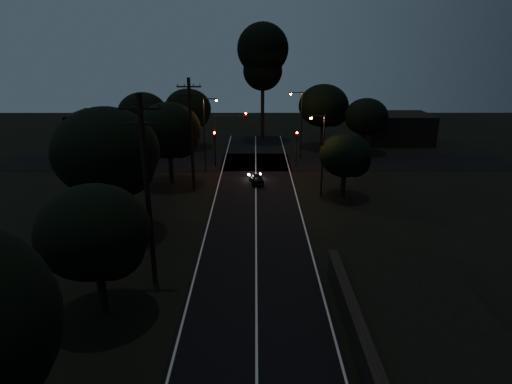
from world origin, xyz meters
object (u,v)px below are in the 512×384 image
object	(u,v)px
signal_right	(297,142)
streetlight_b	(300,120)
tall_pine	(263,56)
car	(257,178)
signal_mast	(230,129)
utility_pole_mid	(147,190)
utility_pole_far	(191,133)
signal_left	(215,142)
streetlight_c	(321,150)
streetlight_a	(206,130)

from	to	relation	value
signal_right	streetlight_b	xyz separation A→B (m)	(0.71, 4.01, 1.80)
tall_pine	streetlight_b	size ratio (longest dim) A/B	2.02
tall_pine	signal_right	world-z (taller)	tall_pine
car	tall_pine	bearing A→B (deg)	-100.71
tall_pine	signal_mast	world-z (taller)	tall_pine
utility_pole_mid	utility_pole_far	distance (m)	17.00
signal_left	signal_right	distance (m)	9.20
signal_left	utility_pole_far	bearing A→B (deg)	-99.94
streetlight_b	streetlight_c	bearing A→B (deg)	-87.86
tall_pine	signal_mast	bearing A→B (deg)	-104.62
tall_pine	streetlight_b	xyz separation A→B (m)	(4.31, -11.00, -7.04)
utility_pole_mid	signal_left	world-z (taller)	utility_pole_mid
utility_pole_far	tall_pine	size ratio (longest dim) A/B	0.65
tall_pine	utility_pole_mid	bearing A→B (deg)	-99.93
streetlight_a	streetlight_b	distance (m)	12.19
streetlight_b	streetlight_c	size ratio (longest dim) A/B	1.07
tall_pine	signal_left	bearing A→B (deg)	-110.46
signal_left	signal_mast	distance (m)	2.26
streetlight_b	signal_right	bearing A→B (deg)	-100.00
signal_mast	streetlight_b	bearing A→B (deg)	25.99
utility_pole_far	tall_pine	bearing A→B (deg)	73.07
signal_left	car	distance (m)	8.09
tall_pine	signal_right	distance (m)	17.79
streetlight_b	car	size ratio (longest dim) A/B	2.64
signal_mast	streetlight_b	world-z (taller)	streetlight_b
streetlight_b	signal_mast	bearing A→B (deg)	-154.01
streetlight_a	streetlight_c	distance (m)	13.72
utility_pole_mid	signal_left	xyz separation A→B (m)	(1.40, 24.99, -2.90)
utility_pole_far	signal_right	size ratio (longest dim) A/B	2.56
utility_pole_far	tall_pine	world-z (taller)	tall_pine
utility_pole_far	tall_pine	distance (m)	24.83
streetlight_c	tall_pine	bearing A→B (deg)	100.93
utility_pole_mid	utility_pole_far	xyz separation A→B (m)	(0.00, 17.00, -0.25)
utility_pole_far	tall_pine	xyz separation A→B (m)	(7.00, 23.00, 6.19)
signal_right	streetlight_a	world-z (taller)	streetlight_a
signal_right	car	world-z (taller)	signal_right
signal_right	utility_pole_far	bearing A→B (deg)	-143.00
tall_pine	streetlight_a	size ratio (longest dim) A/B	2.02
signal_mast	car	world-z (taller)	signal_mast
utility_pole_far	signal_left	xyz separation A→B (m)	(1.40, 7.99, -2.65)
signal_left	car	world-z (taller)	signal_left
utility_pole_mid	signal_right	distance (m)	27.30
utility_pole_far	car	size ratio (longest dim) A/B	3.46
streetlight_b	signal_left	bearing A→B (deg)	-157.95
signal_mast	streetlight_a	bearing A→B (deg)	-140.23
utility_pole_mid	streetlight_a	world-z (taller)	utility_pole_mid
utility_pole_far	signal_mast	bearing A→B (deg)	68.89
streetlight_c	car	xyz separation A→B (m)	(-5.76, 3.80, -3.83)
utility_pole_far	signal_left	bearing A→B (deg)	80.06
utility_pole_mid	streetlight_c	bearing A→B (deg)	51.74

